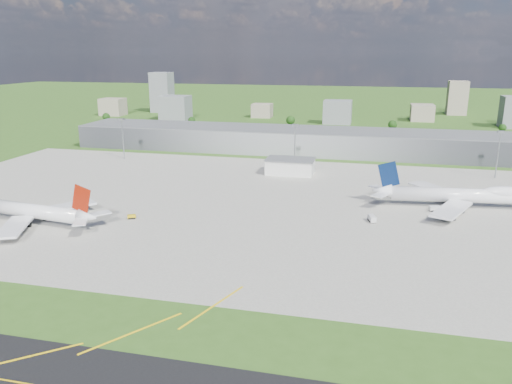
% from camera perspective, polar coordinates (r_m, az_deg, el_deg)
% --- Properties ---
extents(ground, '(1400.00, 1400.00, 0.00)m').
position_cam_1_polar(ground, '(331.35, 3.65, 4.19)').
color(ground, '#32561A').
rests_on(ground, ground).
extents(apron, '(360.00, 190.00, 0.08)m').
position_cam_1_polar(apron, '(224.68, 1.39, -1.39)').
color(apron, gray).
rests_on(apron, ground).
extents(terminal, '(300.00, 42.00, 15.00)m').
position_cam_1_polar(terminal, '(344.51, 4.10, 5.90)').
color(terminal, gray).
rests_on(terminal, ground).
extents(ops_building, '(26.00, 16.00, 8.00)m').
position_cam_1_polar(ops_building, '(280.69, 3.94, 2.91)').
color(ops_building, silver).
rests_on(ops_building, ground).
extents(mast_west, '(3.50, 2.00, 25.90)m').
position_cam_1_polar(mast_west, '(327.72, -15.02, 6.71)').
color(mast_west, gray).
rests_on(mast_west, ground).
extents(mast_center, '(3.50, 2.00, 25.90)m').
position_cam_1_polar(mast_center, '(292.57, 4.48, 6.16)').
color(mast_center, gray).
rests_on(mast_center, ground).
extents(mast_east, '(3.50, 2.00, 25.90)m').
position_cam_1_polar(mast_east, '(296.63, 26.04, 4.74)').
color(mast_east, gray).
rests_on(mast_east, ground).
extents(airliner_red_twin, '(66.92, 51.74, 18.38)m').
position_cam_1_polar(airliner_red_twin, '(218.53, -24.42, -2.01)').
color(airliner_red_twin, silver).
rests_on(airliner_red_twin, ground).
extents(airliner_blue_quad, '(76.86, 59.99, 20.06)m').
position_cam_1_polar(airliner_blue_quad, '(236.52, 22.79, -0.37)').
color(airliner_blue_quad, silver).
rests_on(airliner_blue_quad, ground).
extents(tug_yellow, '(3.88, 3.30, 1.70)m').
position_cam_1_polar(tug_yellow, '(211.11, -14.03, -2.77)').
color(tug_yellow, '#C7A20B').
rests_on(tug_yellow, ground).
extents(van_white_near, '(3.62, 5.49, 2.58)m').
position_cam_1_polar(van_white_near, '(206.54, 13.11, -3.00)').
color(van_white_near, silver).
rests_on(van_white_near, ground).
extents(van_white_far, '(4.92, 3.39, 2.35)m').
position_cam_1_polar(van_white_far, '(227.57, 19.74, -1.81)').
color(van_white_far, silver).
rests_on(van_white_far, ground).
extents(bldg_far_w, '(24.00, 20.00, 18.00)m').
position_cam_1_polar(bldg_far_w, '(564.48, -16.04, 9.34)').
color(bldg_far_w, gray).
rests_on(bldg_far_w, ground).
extents(bldg_w, '(28.00, 22.00, 24.00)m').
position_cam_1_polar(bldg_w, '(511.50, -9.20, 9.48)').
color(bldg_w, slate).
rests_on(bldg_w, ground).
extents(bldg_cw, '(20.00, 18.00, 14.00)m').
position_cam_1_polar(bldg_cw, '(526.07, 0.71, 9.30)').
color(bldg_cw, gray).
rests_on(bldg_cw, ground).
extents(bldg_c, '(26.00, 20.00, 22.00)m').
position_cam_1_polar(bldg_c, '(484.49, 9.30, 9.01)').
color(bldg_c, slate).
rests_on(bldg_c, ground).
extents(bldg_ce, '(22.00, 24.00, 16.00)m').
position_cam_1_polar(bldg_ce, '(525.37, 18.45, 8.60)').
color(bldg_ce, gray).
rests_on(bldg_ce, ground).
extents(bldg_tall_w, '(22.00, 20.00, 44.00)m').
position_cam_1_polar(bldg_tall_w, '(581.20, -10.69, 11.13)').
color(bldg_tall_w, slate).
rests_on(bldg_tall_w, ground).
extents(bldg_tall_e, '(20.00, 18.00, 36.00)m').
position_cam_1_polar(bldg_tall_e, '(588.42, 22.00, 9.94)').
color(bldg_tall_e, gray).
rests_on(bldg_tall_e, ground).
extents(tree_far_w, '(7.20, 7.20, 8.80)m').
position_cam_1_polar(tree_far_w, '(511.87, -16.75, 8.25)').
color(tree_far_w, '#382314').
rests_on(tree_far_w, ground).
extents(tree_w, '(6.75, 6.75, 8.25)m').
position_cam_1_polar(tree_w, '(469.07, -7.37, 8.11)').
color(tree_w, '#382314').
rests_on(tree_w, ground).
extents(tree_c, '(8.10, 8.10, 9.90)m').
position_cam_1_polar(tree_c, '(460.16, 3.97, 8.18)').
color(tree_c, '#382314').
rests_on(tree_c, ground).
extents(tree_e, '(7.65, 7.65, 9.35)m').
position_cam_1_polar(tree_e, '(449.52, 15.34, 7.44)').
color(tree_e, '#382314').
rests_on(tree_e, ground).
extents(tree_far_e, '(6.30, 6.30, 7.70)m').
position_cam_1_polar(tree_far_e, '(471.33, 26.35, 6.61)').
color(tree_far_e, '#382314').
rests_on(tree_far_e, ground).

